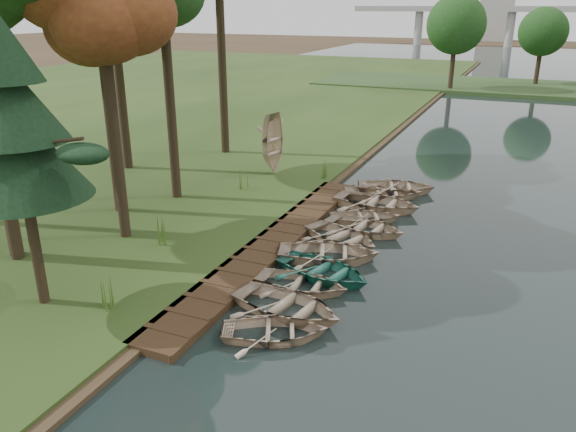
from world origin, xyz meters
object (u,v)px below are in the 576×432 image
at_px(rowboat_2, 302,281).
at_px(pine_tree, 14,126).
at_px(rowboat_0, 275,328).
at_px(rowboat_1, 287,303).
at_px(stored_rowboat, 274,168).
at_px(boardwalk, 273,244).

relative_size(rowboat_2, pine_tree, 0.36).
xyz_separation_m(rowboat_0, pine_tree, (-7.17, -1.33, 5.37)).
xyz_separation_m(rowboat_1, stored_rowboat, (-6.35, 12.78, 0.22)).
bearing_deg(stored_rowboat, rowboat_2, -141.30).
relative_size(boardwalk, rowboat_2, 5.16).
distance_m(rowboat_1, stored_rowboat, 14.27).
height_order(boardwalk, rowboat_1, rowboat_1).
xyz_separation_m(rowboat_0, rowboat_2, (-0.36, 2.93, 0.01)).
xyz_separation_m(rowboat_0, stored_rowboat, (-6.55, 14.10, 0.28)).
xyz_separation_m(boardwalk, pine_tree, (-4.45, -7.12, 5.58)).
bearing_deg(stored_rowboat, rowboat_1, -143.86).
relative_size(rowboat_1, stored_rowboat, 1.09).
xyz_separation_m(stored_rowboat, pine_tree, (-0.61, -15.44, 5.09)).
xyz_separation_m(rowboat_1, rowboat_2, (-0.16, 1.61, -0.05)).
relative_size(rowboat_0, rowboat_1, 0.84).
relative_size(rowboat_1, pine_tree, 0.42).
xyz_separation_m(rowboat_2, stored_rowboat, (-6.19, 11.17, 0.27)).
xyz_separation_m(boardwalk, rowboat_1, (2.52, -4.47, 0.27)).
xyz_separation_m(rowboat_2, pine_tree, (-6.80, -4.27, 5.36)).
relative_size(boardwalk, rowboat_1, 4.45).
bearing_deg(pine_tree, stored_rowboat, 87.72).
bearing_deg(rowboat_2, rowboat_0, -174.17).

